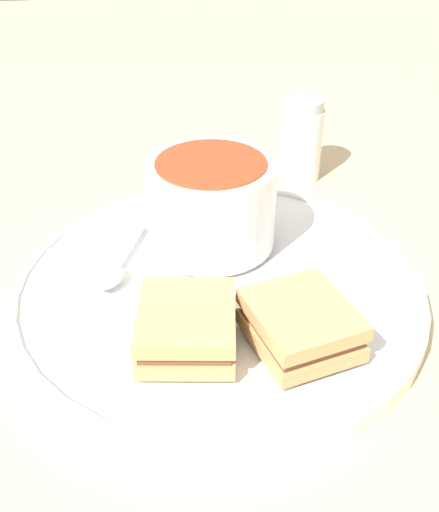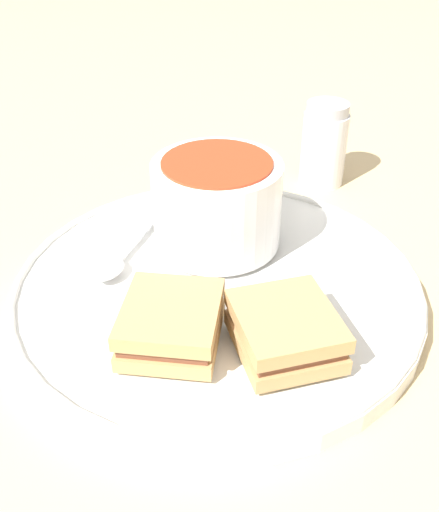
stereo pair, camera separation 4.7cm
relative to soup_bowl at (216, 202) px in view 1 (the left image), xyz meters
The scene contains 7 objects.
ground_plane 0.08m from the soup_bowl, behind, with size 2.40×2.40×0.00m, color #D1B27F.
plate 0.07m from the soup_bowl, behind, with size 0.33×0.33×0.02m.
soup_bowl is the anchor object (origin of this frame).
spoon 0.11m from the soup_bowl, 114.83° to the left, with size 0.10×0.05×0.01m.
sandwich_half_near 0.14m from the soup_bowl, 164.28° to the left, with size 0.08×0.08×0.03m.
sandwich_half_far 0.15m from the soup_bowl, 162.75° to the right, with size 0.09×0.08×0.03m.
salt_shaker 0.19m from the soup_bowl, 36.16° to the right, with size 0.05×0.05×0.09m.
Camera 1 is at (-0.39, 0.05, 0.31)m, focal length 42.00 mm.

